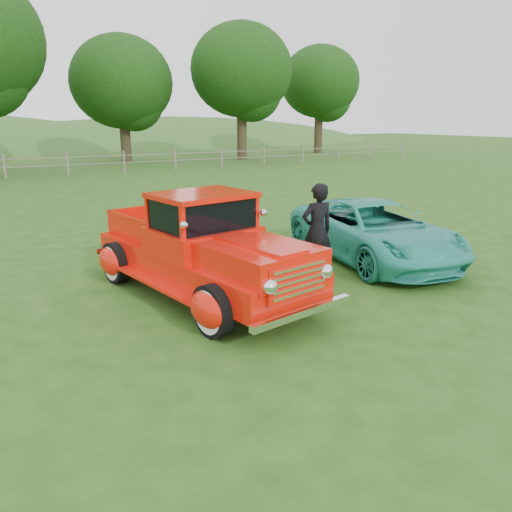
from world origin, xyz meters
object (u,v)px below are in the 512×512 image
teal_sedan (374,231)px  man (317,231)px  tree_near_east (122,82)px  red_pickup (202,250)px  tree_far_east (320,82)px  tree_mid_east (241,70)px

teal_sedan → man: bearing=-160.6°
tree_near_east → red_pickup: (-6.07, -27.63, -4.45)m
tree_near_east → man: size_ratio=4.65×
tree_far_east → teal_sedan: 34.52m
tree_near_east → man: (-3.73, -27.69, -4.35)m
tree_far_east → red_pickup: size_ratio=1.70×
tree_mid_east → man: size_ratio=5.27×
tree_mid_east → red_pickup: (-14.07, -25.63, -5.38)m
man → tree_near_east: bearing=-93.6°
tree_mid_east → tree_near_east: bearing=166.0°
tree_near_east → tree_mid_east: (8.00, -2.00, 0.93)m
red_pickup → man: bearing=-12.4°
tree_near_east → red_pickup: bearing=-102.4°
tree_mid_east → tree_far_east: 9.49m
tree_mid_east → teal_sedan: size_ratio=2.08×
tree_mid_east → tree_far_east: bearing=18.4°
tree_near_east → tree_far_east: size_ratio=0.94×
tree_far_east → teal_sedan: bearing=-123.8°
tree_far_east → tree_near_east: bearing=-176.6°
tree_mid_east → teal_sedan: (-9.99, -25.34, -5.54)m
tree_mid_east → man: 28.73m
tree_mid_east → teal_sedan: tree_mid_east is taller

